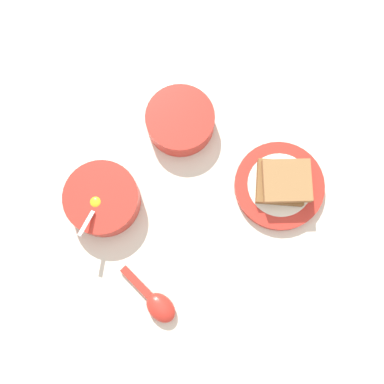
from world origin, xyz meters
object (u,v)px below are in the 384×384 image
(soup_spoon, at_px, (157,304))
(toast_plate, at_px, (279,186))
(toast_sandwich, at_px, (283,182))
(congee_bowl, at_px, (180,120))
(egg_bowl, at_px, (102,199))

(soup_spoon, bearing_deg, toast_plate, -179.61)
(toast_sandwich, height_order, congee_bowl, toast_sandwich)
(toast_plate, bearing_deg, toast_sandwich, 166.71)
(toast_plate, height_order, soup_spoon, soup_spoon)
(congee_bowl, bearing_deg, toast_sandwich, 103.88)
(egg_bowl, relative_size, toast_sandwich, 1.13)
(congee_bowl, bearing_deg, egg_bowl, 3.76)
(soup_spoon, distance_m, congee_bowl, 0.35)
(congee_bowl, bearing_deg, toast_plate, 103.19)
(egg_bowl, distance_m, congee_bowl, 0.21)
(egg_bowl, height_order, toast_plate, egg_bowl)
(toast_plate, bearing_deg, soup_spoon, 0.39)
(egg_bowl, distance_m, toast_plate, 0.34)
(toast_plate, xyz_separation_m, soup_spoon, (0.32, 0.00, 0.00))
(congee_bowl, bearing_deg, soup_spoon, 40.05)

